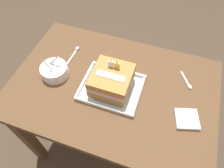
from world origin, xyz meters
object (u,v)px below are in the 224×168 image
at_px(bowl_stack, 54,71).
at_px(napkin_pile, 187,119).
at_px(serving_spoon_by_bowls, 188,84).
at_px(foil_tray, 111,88).
at_px(serving_spoon_near_tray, 76,51).
at_px(birthday_cake, 111,80).

xyz_separation_m(bowl_stack, napkin_pile, (0.70, -0.04, -0.02)).
xyz_separation_m(bowl_stack, serving_spoon_by_bowls, (0.68, 0.17, -0.03)).
distance_m(foil_tray, bowl_stack, 0.31).
distance_m(bowl_stack, serving_spoon_near_tray, 0.20).
relative_size(birthday_cake, serving_spoon_near_tray, 1.34).
height_order(bowl_stack, serving_spoon_near_tray, bowl_stack).
height_order(serving_spoon_near_tray, serving_spoon_by_bowls, same).
xyz_separation_m(serving_spoon_by_bowls, napkin_pile, (0.02, -0.21, 0.00)).
height_order(serving_spoon_by_bowls, napkin_pile, napkin_pile).
bearing_deg(serving_spoon_near_tray, bowl_stack, -98.77).
xyz_separation_m(birthday_cake, napkin_pile, (0.39, -0.05, -0.07)).
distance_m(foil_tray, serving_spoon_near_tray, 0.34).
height_order(birthday_cake, napkin_pile, birthday_cake).
relative_size(foil_tray, birthday_cake, 1.57).
xyz_separation_m(foil_tray, serving_spoon_by_bowls, (0.37, 0.16, -0.00)).
bearing_deg(birthday_cake, serving_spoon_by_bowls, 22.88).
bearing_deg(birthday_cake, serving_spoon_near_tray, 147.56).
bearing_deg(serving_spoon_by_bowls, napkin_pile, -85.03).
height_order(bowl_stack, napkin_pile, bowl_stack).
bearing_deg(foil_tray, serving_spoon_near_tray, 147.53).
height_order(foil_tray, serving_spoon_by_bowls, foil_tray).
bearing_deg(birthday_cake, bowl_stack, -177.99).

